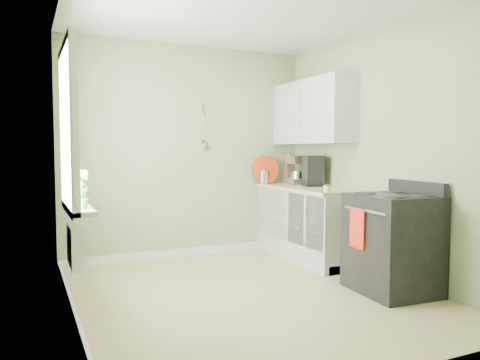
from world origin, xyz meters
name	(u,v)px	position (x,y,z in m)	size (l,w,h in m)	color
floor	(249,295)	(0.00, 0.00, -0.01)	(3.20, 3.60, 0.02)	tan
ceiling	(250,4)	(0.00, 0.00, 2.71)	(3.20, 3.60, 0.02)	white
wall_back	(188,152)	(0.00, 1.81, 1.35)	(3.20, 0.02, 2.70)	#8D9E6B
wall_left	(67,153)	(-1.61, 0.00, 1.35)	(0.02, 3.60, 2.70)	#8D9E6B
wall_right	(384,152)	(1.61, 0.00, 1.35)	(0.02, 3.60, 2.70)	#8D9E6B
base_cabinets	(307,224)	(1.30, 1.00, 0.43)	(0.60, 1.60, 0.87)	silver
countertop	(307,188)	(1.29, 1.00, 0.89)	(0.64, 1.60, 0.04)	#CBB87C
upper_cabinets	(312,112)	(1.43, 1.10, 1.85)	(0.35, 1.40, 0.80)	silver
window	(67,129)	(-1.58, 0.30, 1.55)	(0.06, 1.14, 1.44)	white
window_sill	(77,207)	(-1.51, 0.30, 0.88)	(0.18, 1.14, 0.04)	white
radiator	(75,246)	(-1.54, 0.25, 0.55)	(0.12, 0.50, 0.35)	white
wall_utensils	(203,135)	(0.20, 1.78, 1.56)	(0.02, 0.14, 0.58)	#CBB87C
stove	(392,243)	(1.28, -0.52, 0.48)	(0.73, 0.82, 1.07)	black
stand_mixer	(294,171)	(1.37, 1.43, 1.09)	(0.23, 0.37, 0.42)	#B2B2B7
kettle	(263,176)	(1.05, 1.72, 1.02)	(0.21, 0.12, 0.21)	silver
coffee_maker	(313,172)	(1.41, 1.05, 1.10)	(0.28, 0.30, 0.39)	black
red_tray	(265,169)	(1.08, 1.72, 1.11)	(0.39, 0.39, 0.02)	#9F290D
jar	(327,188)	(1.09, 0.30, 0.95)	(0.08, 0.08, 0.09)	beige
plant_a	(83,191)	(-1.50, -0.03, 1.04)	(0.15, 0.10, 0.29)	#376420
plant_b	(80,188)	(-1.50, 0.15, 1.05)	(0.17, 0.14, 0.31)	#376420
plant_c	(74,185)	(-1.50, 0.66, 1.04)	(0.16, 0.16, 0.28)	#376420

